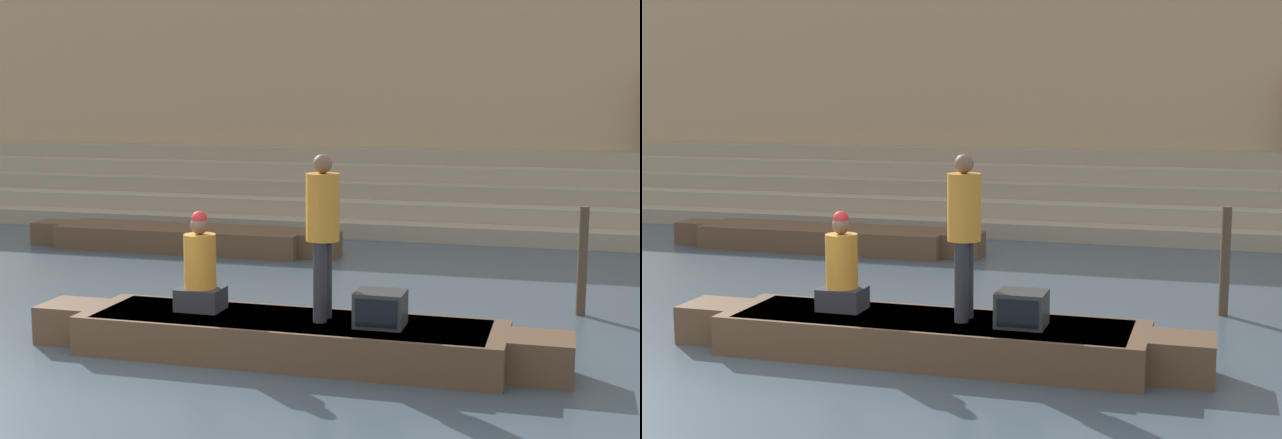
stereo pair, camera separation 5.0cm
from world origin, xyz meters
TOP-DOWN VIEW (x-y plane):
  - ground_plane at (0.00, 0.00)m, footprint 120.00×120.00m
  - ghat_steps at (0.00, 11.40)m, footprint 36.00×3.40m
  - back_wall at (0.00, 13.24)m, footprint 34.20×1.28m
  - rowboat_main at (1.77, 1.61)m, footprint 5.86×1.28m
  - person_standing at (2.13, 1.67)m, footprint 0.35×0.35m
  - person_rowing at (0.71, 1.72)m, footprint 0.49×0.39m
  - tv_set at (2.77, 1.58)m, footprint 0.51×0.43m
  - moored_boat_shore at (-2.11, 7.37)m, footprint 5.83×1.11m
  - mooring_post at (4.78, 4.38)m, footprint 0.12×0.12m

SIDE VIEW (x-z plane):
  - ground_plane at x=0.00m, z-range 0.00..0.00m
  - moored_boat_shore at x=-2.11m, z-range 0.01..0.43m
  - rowboat_main at x=1.77m, z-range 0.01..0.44m
  - ghat_steps at x=0.00m, z-range -0.21..1.36m
  - tv_set at x=2.77m, z-range 0.43..0.79m
  - mooring_post at x=4.78m, z-range 0.00..1.39m
  - person_rowing at x=0.71m, z-range 0.32..1.42m
  - person_standing at x=2.13m, z-range 0.56..2.31m
  - back_wall at x=0.00m, z-range -0.03..5.56m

